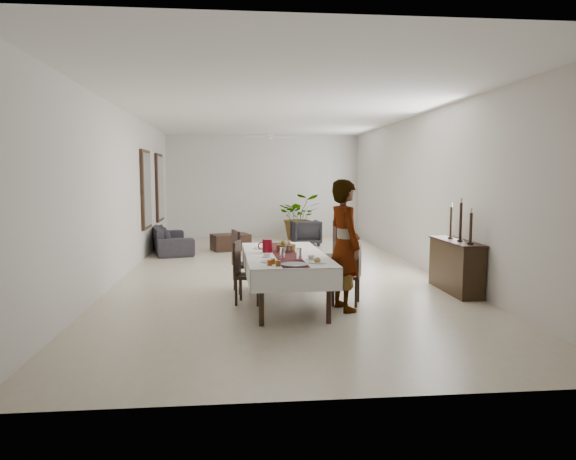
{
  "coord_description": "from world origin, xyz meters",
  "views": [
    {
      "loc": [
        -0.8,
        -10.18,
        1.91
      ],
      "look_at": [
        -0.0,
        -2.0,
        1.05
      ],
      "focal_mm": 32.0,
      "sensor_mm": 36.0,
      "label": 1
    }
  ],
  "objects_px": {
    "dining_table_top": "(285,256)",
    "sofa": "(171,239)",
    "sideboard_body": "(455,267)",
    "woman": "(345,245)",
    "red_pitcher": "(267,246)"
  },
  "relations": [
    {
      "from": "dining_table_top",
      "to": "sofa",
      "type": "distance_m",
      "value": 6.06
    },
    {
      "from": "sideboard_body",
      "to": "woman",
      "type": "bearing_deg",
      "value": -155.12
    },
    {
      "from": "red_pitcher",
      "to": "sideboard_body",
      "type": "bearing_deg",
      "value": 6.57
    },
    {
      "from": "woman",
      "to": "sideboard_body",
      "type": "distance_m",
      "value": 2.35
    },
    {
      "from": "red_pitcher",
      "to": "woman",
      "type": "height_order",
      "value": "woman"
    },
    {
      "from": "sofa",
      "to": "woman",
      "type": "bearing_deg",
      "value": -165.5
    },
    {
      "from": "woman",
      "to": "sofa",
      "type": "xyz_separation_m",
      "value": [
        -3.2,
        6.02,
        -0.62
      ]
    },
    {
      "from": "dining_table_top",
      "to": "red_pitcher",
      "type": "height_order",
      "value": "red_pitcher"
    },
    {
      "from": "dining_table_top",
      "to": "woman",
      "type": "bearing_deg",
      "value": -31.02
    },
    {
      "from": "sideboard_body",
      "to": "sofa",
      "type": "height_order",
      "value": "sideboard_body"
    },
    {
      "from": "red_pitcher",
      "to": "sofa",
      "type": "distance_m",
      "value": 5.85
    },
    {
      "from": "red_pitcher",
      "to": "woman",
      "type": "relative_size",
      "value": 0.11
    },
    {
      "from": "dining_table_top",
      "to": "red_pitcher",
      "type": "relative_size",
      "value": 12.0
    },
    {
      "from": "dining_table_top",
      "to": "woman",
      "type": "xyz_separation_m",
      "value": [
        0.82,
        -0.46,
        0.21
      ]
    },
    {
      "from": "sofa",
      "to": "red_pitcher",
      "type": "bearing_deg",
      "value": -172.04
    }
  ]
}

